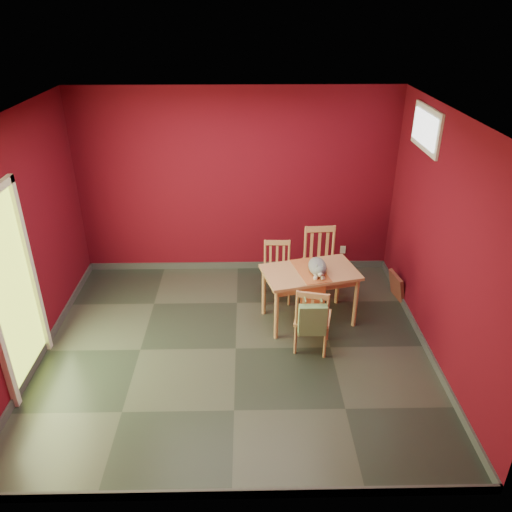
{
  "coord_description": "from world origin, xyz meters",
  "views": [
    {
      "loc": [
        0.15,
        -4.75,
        3.68
      ],
      "look_at": [
        0.25,
        0.45,
        1.0
      ],
      "focal_mm": 35.0,
      "sensor_mm": 36.0,
      "label": 1
    }
  ],
  "objects_px": {
    "chair_far_left": "(277,271)",
    "chair_far_right": "(321,263)",
    "chair_near": "(313,318)",
    "cat": "(318,264)",
    "tote_bag": "(313,320)",
    "dining_table": "(310,277)",
    "picture_frame": "(397,286)"
  },
  "relations": [
    {
      "from": "chair_far_right",
      "to": "tote_bag",
      "type": "bearing_deg",
      "value": -101.28
    },
    {
      "from": "chair_near",
      "to": "cat",
      "type": "height_order",
      "value": "cat"
    },
    {
      "from": "chair_near",
      "to": "picture_frame",
      "type": "distance_m",
      "value": 1.71
    },
    {
      "from": "chair_far_left",
      "to": "picture_frame",
      "type": "relative_size",
      "value": 2.09
    },
    {
      "from": "chair_near",
      "to": "chair_far_right",
      "type": "bearing_deg",
      "value": 78.23
    },
    {
      "from": "picture_frame",
      "to": "tote_bag",
      "type": "bearing_deg",
      "value": -135.78
    },
    {
      "from": "tote_bag",
      "to": "cat",
      "type": "xyz_separation_m",
      "value": [
        0.14,
        0.77,
        0.28
      ]
    },
    {
      "from": "cat",
      "to": "picture_frame",
      "type": "xyz_separation_m",
      "value": [
        1.19,
        0.52,
        -0.64
      ]
    },
    {
      "from": "chair_far_left",
      "to": "tote_bag",
      "type": "bearing_deg",
      "value": -77.11
    },
    {
      "from": "dining_table",
      "to": "cat",
      "type": "relative_size",
      "value": 2.76
    },
    {
      "from": "chair_far_right",
      "to": "cat",
      "type": "height_order",
      "value": "chair_far_right"
    },
    {
      "from": "chair_far_right",
      "to": "tote_bag",
      "type": "relative_size",
      "value": 2.24
    },
    {
      "from": "cat",
      "to": "picture_frame",
      "type": "relative_size",
      "value": 1.18
    },
    {
      "from": "chair_far_left",
      "to": "tote_bag",
      "type": "distance_m",
      "value": 1.4
    },
    {
      "from": "chair_far_left",
      "to": "chair_far_right",
      "type": "distance_m",
      "value": 0.61
    },
    {
      "from": "picture_frame",
      "to": "chair_far_left",
      "type": "bearing_deg",
      "value": 177.7
    },
    {
      "from": "chair_far_right",
      "to": "cat",
      "type": "xyz_separation_m",
      "value": [
        -0.14,
        -0.65,
        0.33
      ]
    },
    {
      "from": "tote_bag",
      "to": "picture_frame",
      "type": "height_order",
      "value": "tote_bag"
    },
    {
      "from": "chair_far_left",
      "to": "chair_far_right",
      "type": "xyz_separation_m",
      "value": [
        0.6,
        0.07,
        0.08
      ]
    },
    {
      "from": "chair_far_left",
      "to": "chair_far_right",
      "type": "relative_size",
      "value": 0.84
    },
    {
      "from": "chair_near",
      "to": "cat",
      "type": "xyz_separation_m",
      "value": [
        0.11,
        0.57,
        0.39
      ]
    },
    {
      "from": "chair_far_right",
      "to": "chair_near",
      "type": "distance_m",
      "value": 1.25
    },
    {
      "from": "tote_bag",
      "to": "chair_far_left",
      "type": "bearing_deg",
      "value": 102.89
    },
    {
      "from": "chair_far_left",
      "to": "cat",
      "type": "relative_size",
      "value": 1.77
    },
    {
      "from": "dining_table",
      "to": "chair_far_right",
      "type": "xyz_separation_m",
      "value": [
        0.22,
        0.62,
        -0.13
      ]
    },
    {
      "from": "chair_near",
      "to": "tote_bag",
      "type": "xyz_separation_m",
      "value": [
        -0.03,
        -0.21,
        0.11
      ]
    },
    {
      "from": "chair_near",
      "to": "cat",
      "type": "distance_m",
      "value": 0.7
    },
    {
      "from": "dining_table",
      "to": "cat",
      "type": "distance_m",
      "value": 0.22
    },
    {
      "from": "cat",
      "to": "picture_frame",
      "type": "height_order",
      "value": "cat"
    },
    {
      "from": "chair_near",
      "to": "dining_table",
      "type": "bearing_deg",
      "value": 86.98
    },
    {
      "from": "chair_far_right",
      "to": "chair_near",
      "type": "relative_size",
      "value": 1.15
    },
    {
      "from": "chair_far_right",
      "to": "tote_bag",
      "type": "height_order",
      "value": "chair_far_right"
    }
  ]
}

